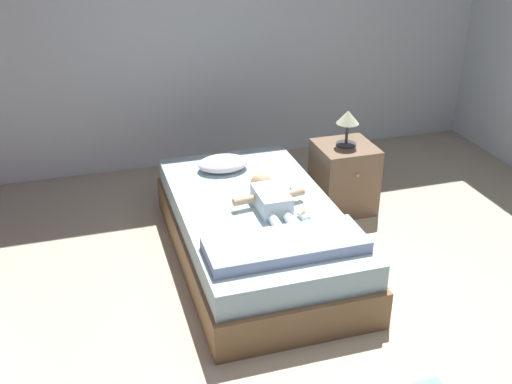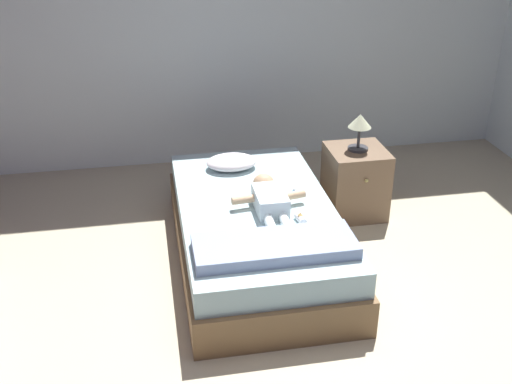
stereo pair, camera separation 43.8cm
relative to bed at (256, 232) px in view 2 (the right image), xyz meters
The scene contains 10 objects.
ground_plane 1.09m from the bed, 92.83° to the right, with size 8.00×8.00×0.00m, color #B8AD8F.
wall_behind_bed 2.27m from the bed, 91.56° to the left, with size 8.00×0.12×2.83m, color silver.
bed is the anchor object (origin of this frame).
pillow 0.71m from the bed, 97.01° to the left, with size 0.40×0.30×0.11m.
baby 0.32m from the bed, 32.89° to the right, with size 0.54×0.68×0.16m.
toothbrush 0.39m from the bed, 20.66° to the left, with size 0.09×0.13×0.02m.
nightstand 1.09m from the bed, 30.21° to the left, with size 0.47×0.50×0.58m.
lamp 1.23m from the bed, 30.21° to the left, with size 0.18×0.18×0.30m.
blanket 0.70m from the bed, 90.00° to the right, with size 1.01×0.38×0.08m.
baby_bottle 0.47m from the bed, 50.44° to the right, with size 0.07×0.12×0.07m.
Camera 2 is at (-0.66, -2.78, 2.53)m, focal length 43.50 mm.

